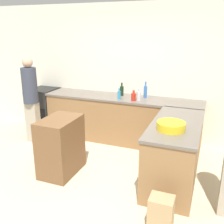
# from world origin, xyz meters

# --- Properties ---
(ground_plane) EXTENTS (14.00, 14.00, 0.00)m
(ground_plane) POSITION_xyz_m (0.00, 0.00, 0.00)
(ground_plane) COLOR beige
(wall_back) EXTENTS (8.00, 0.06, 2.70)m
(wall_back) POSITION_xyz_m (0.00, 2.04, 1.35)
(wall_back) COLOR silver
(wall_back) RESTS_ON ground_plane
(counter_back) EXTENTS (3.13, 0.68, 0.92)m
(counter_back) POSITION_xyz_m (0.00, 1.68, 0.46)
(counter_back) COLOR olive
(counter_back) RESTS_ON ground_plane
(counter_peninsula) EXTENTS (0.69, 1.61, 0.92)m
(counter_peninsula) POSITION_xyz_m (1.22, 0.57, 0.46)
(counter_peninsula) COLOR olive
(counter_peninsula) RESTS_ON ground_plane
(range_oven) EXTENTS (0.59, 0.65, 0.93)m
(range_oven) POSITION_xyz_m (-1.87, 1.68, 0.47)
(range_oven) COLOR black
(range_oven) RESTS_ON ground_plane
(island_table) EXTENTS (0.48, 0.73, 0.90)m
(island_table) POSITION_xyz_m (-0.47, 0.14, 0.45)
(island_table) COLOR brown
(island_table) RESTS_ON ground_plane
(mixing_bowl) EXTENTS (0.38, 0.38, 0.11)m
(mixing_bowl) POSITION_xyz_m (1.19, 0.26, 0.98)
(mixing_bowl) COLOR yellow
(mixing_bowl) RESTS_ON counter_peninsula
(water_bottle_blue) EXTENTS (0.06, 0.06, 0.32)m
(water_bottle_blue) POSITION_xyz_m (0.44, 1.80, 1.05)
(water_bottle_blue) COLOR #386BB7
(water_bottle_blue) RESTS_ON counter_back
(wine_bottle_dark) EXTENTS (0.08, 0.08, 0.26)m
(wine_bottle_dark) POSITION_xyz_m (-0.05, 1.80, 1.02)
(wine_bottle_dark) COLOR black
(wine_bottle_dark) RESTS_ON counter_back
(vinegar_bottle_clear) EXTENTS (0.08, 0.08, 0.23)m
(vinegar_bottle_clear) POSITION_xyz_m (0.37, 1.57, 1.01)
(vinegar_bottle_clear) COLOR silver
(vinegar_bottle_clear) RESTS_ON counter_back
(hot_sauce_bottle) EXTENTS (0.09, 0.09, 0.20)m
(hot_sauce_bottle) POSITION_xyz_m (0.29, 1.50, 1.00)
(hot_sauce_bottle) COLOR red
(hot_sauce_bottle) RESTS_ON counter_back
(dish_soap_bottle) EXTENTS (0.06, 0.06, 0.21)m
(dish_soap_bottle) POSITION_xyz_m (-0.00, 1.51, 1.01)
(dish_soap_bottle) COLOR #338CBF
(dish_soap_bottle) RESTS_ON counter_back
(person_by_range) EXTENTS (0.29, 0.29, 1.71)m
(person_by_range) POSITION_xyz_m (-1.65, 0.99, 0.94)
(person_by_range) COLOR #ADA38E
(person_by_range) RESTS_ON ground_plane
(paper_bag) EXTENTS (0.27, 0.23, 0.41)m
(paper_bag) POSITION_xyz_m (1.25, -0.54, 0.21)
(paper_bag) COLOR tan
(paper_bag) RESTS_ON ground_plane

